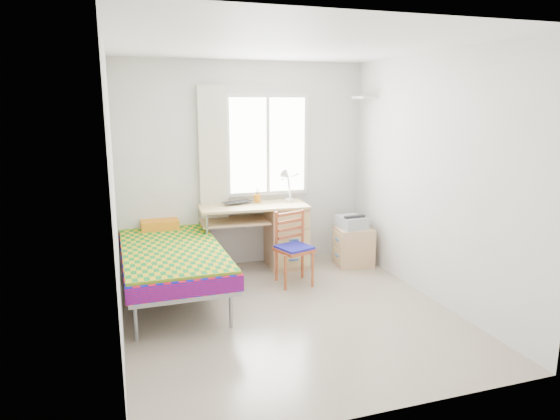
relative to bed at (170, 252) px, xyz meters
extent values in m
plane|color=#BCAD93|center=(1.06, -0.96, -0.47)|extent=(3.50, 3.50, 0.00)
plane|color=white|center=(1.06, -0.96, 2.13)|extent=(3.50, 3.50, 0.00)
plane|color=silver|center=(1.06, 0.79, 0.83)|extent=(3.20, 0.00, 3.20)
plane|color=silver|center=(-0.54, -0.96, 0.83)|extent=(0.00, 3.50, 3.50)
plane|color=silver|center=(2.66, -0.96, 0.83)|extent=(0.00, 3.50, 3.50)
cube|color=white|center=(1.36, 0.77, 1.08)|extent=(1.10, 0.04, 1.30)
cube|color=white|center=(1.36, 0.76, 1.08)|extent=(1.00, 0.02, 1.20)
cube|color=white|center=(1.36, 0.75, 1.08)|extent=(0.04, 0.02, 1.20)
cube|color=beige|center=(0.64, 0.72, 0.98)|extent=(0.35, 0.05, 1.70)
cube|color=white|center=(2.55, 0.44, 1.68)|extent=(0.20, 0.32, 0.03)
cube|color=gray|center=(0.00, -0.08, -0.09)|extent=(1.03, 2.24, 0.07)
cube|color=#B40C24|center=(0.00, -0.08, 0.00)|extent=(1.07, 2.26, 0.16)
cube|color=gold|center=(0.00, -0.10, 0.09)|extent=(1.05, 2.14, 0.03)
cube|color=tan|center=(0.00, 1.01, 0.20)|extent=(1.06, 0.06, 0.61)
cube|color=orange|center=(-0.05, 0.74, 0.16)|extent=(0.45, 0.38, 0.11)
cylinder|color=gray|center=(-0.43, -1.09, -0.29)|extent=(0.04, 0.04, 0.36)
cylinder|color=gray|center=(0.43, 0.94, -0.29)|extent=(0.04, 0.04, 0.36)
cube|color=tan|center=(1.09, 0.50, 0.35)|extent=(1.37, 0.69, 0.03)
cube|color=tan|center=(1.52, 0.50, -0.07)|extent=(0.50, 0.62, 0.81)
cube|color=tan|center=(0.84, 0.50, 0.18)|extent=(0.85, 0.62, 0.02)
cylinder|color=gray|center=(0.46, 0.25, -0.07)|extent=(0.03, 0.03, 0.81)
cylinder|color=gray|center=(0.46, 0.76, -0.07)|extent=(0.03, 0.03, 0.81)
cube|color=#953D1C|center=(1.40, -0.17, -0.06)|extent=(0.46, 0.46, 0.04)
cube|color=#1C1B99|center=(1.40, -0.17, -0.03)|extent=(0.44, 0.44, 0.04)
cube|color=#953D1C|center=(1.40, -0.01, 0.20)|extent=(0.32, 0.13, 0.37)
cylinder|color=#953D1C|center=(1.23, -0.34, -0.27)|extent=(0.03, 0.03, 0.41)
cylinder|color=#953D1C|center=(1.56, -0.01, -0.05)|extent=(0.04, 0.04, 0.85)
cube|color=tan|center=(2.37, 0.24, -0.22)|extent=(0.50, 0.46, 0.50)
cube|color=tan|center=(2.14, 0.24, -0.11)|extent=(0.06, 0.37, 0.18)
cube|color=tan|center=(2.14, 0.24, -0.32)|extent=(0.06, 0.37, 0.18)
cube|color=#999DA1|center=(2.34, 0.27, 0.10)|extent=(0.34, 0.39, 0.15)
cube|color=black|center=(2.34, 0.27, 0.18)|extent=(0.27, 0.32, 0.02)
imported|color=black|center=(0.94, 0.56, 0.38)|extent=(0.46, 0.37, 0.03)
cylinder|color=orange|center=(1.18, 0.64, 0.42)|extent=(0.10, 0.10, 0.10)
cylinder|color=white|center=(1.58, 0.55, 0.38)|extent=(0.11, 0.11, 0.03)
cylinder|color=white|center=(1.58, 0.55, 0.54)|extent=(0.02, 0.13, 0.30)
cylinder|color=white|center=(1.56, 0.47, 0.70)|extent=(0.14, 0.27, 0.12)
cone|color=white|center=(1.48, 0.37, 0.74)|extent=(0.16, 0.17, 0.14)
imported|color=gray|center=(0.92, 0.47, 0.12)|extent=(0.24, 0.28, 0.02)
camera|label=1|loc=(-0.49, -5.40, 1.62)|focal=32.00mm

